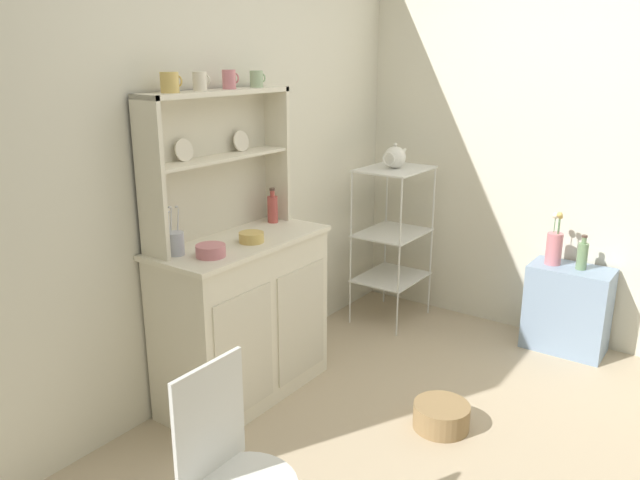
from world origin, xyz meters
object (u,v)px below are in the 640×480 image
object	(u,v)px
wire_chair	(229,463)
jam_bottle	(273,208)
floor_basket	(441,416)
bowl_mixing_large	(211,251)
utensil_jar	(176,243)
cup_gold_0	(170,82)
porcelain_teapot	(395,157)
hutch_cabinet	(244,317)
hutch_shelf_unit	(214,153)
bakers_rack	(393,226)
oil_bottle	(582,255)
side_shelf_blue	(567,309)
flower_vase	(554,246)

from	to	relation	value
wire_chair	jam_bottle	distance (m)	1.73
wire_chair	floor_basket	bearing A→B (deg)	-36.81
bowl_mixing_large	utensil_jar	size ratio (longest dim) A/B	0.60
cup_gold_0	porcelain_teapot	world-z (taller)	cup_gold_0
hutch_cabinet	wire_chair	xyz separation A→B (m)	(-1.02, -0.86, 0.06)
hutch_shelf_unit	bakers_rack	distance (m)	1.53
floor_basket	porcelain_teapot	size ratio (longest dim) A/B	1.19
wire_chair	oil_bottle	size ratio (longest dim) A/B	3.98
hutch_cabinet	porcelain_teapot	world-z (taller)	porcelain_teapot
hutch_cabinet	cup_gold_0	world-z (taller)	cup_gold_0
cup_gold_0	oil_bottle	distance (m)	2.57
side_shelf_blue	utensil_jar	bearing A→B (deg)	145.12
bowl_mixing_large	porcelain_teapot	size ratio (longest dim) A/B	0.60
porcelain_teapot	oil_bottle	bearing A→B (deg)	-79.88
utensil_jar	hutch_cabinet	bearing A→B (deg)	-12.24
hutch_shelf_unit	wire_chair	size ratio (longest dim) A/B	1.08
flower_vase	oil_bottle	size ratio (longest dim) A/B	1.58
jam_bottle	floor_basket	bearing A→B (deg)	-92.29
jam_bottle	porcelain_teapot	distance (m)	1.03
bakers_rack	utensil_jar	size ratio (longest dim) A/B	4.59
hutch_shelf_unit	flower_vase	xyz separation A→B (m)	(1.57, -1.31, -0.65)
hutch_cabinet	bakers_rack	bearing A→B (deg)	-5.59
hutch_shelf_unit	floor_basket	xyz separation A→B (m)	(0.32, -1.18, -1.25)
floor_basket	flower_vase	size ratio (longest dim) A/B	0.83
hutch_cabinet	bowl_mixing_large	distance (m)	0.54
floor_basket	jam_bottle	distance (m)	1.42
jam_bottle	utensil_jar	xyz separation A→B (m)	(-0.72, -0.01, -0.02)
utensil_jar	wire_chair	bearing A→B (deg)	-124.93
hutch_cabinet	flower_vase	size ratio (longest dim) A/B	2.92
hutch_shelf_unit	cup_gold_0	size ratio (longest dim) A/B	9.34
floor_basket	cup_gold_0	distance (m)	2.06
jam_bottle	side_shelf_blue	bearing A→B (deg)	-48.28
jam_bottle	oil_bottle	distance (m)	1.88
hutch_cabinet	hutch_shelf_unit	xyz separation A→B (m)	(0.00, 0.16, 0.86)
cup_gold_0	hutch_shelf_unit	bearing A→B (deg)	8.05
utensil_jar	flower_vase	bearing A→B (deg)	-32.42
flower_vase	wire_chair	bearing A→B (deg)	173.63
hutch_shelf_unit	wire_chair	bearing A→B (deg)	-134.83
bowl_mixing_large	oil_bottle	distance (m)	2.25
side_shelf_blue	wire_chair	distance (m)	2.63
hutch_shelf_unit	porcelain_teapot	distance (m)	1.40
side_shelf_blue	hutch_shelf_unit	bearing A→B (deg)	137.63
cup_gold_0	oil_bottle	world-z (taller)	cup_gold_0
hutch_cabinet	bowl_mixing_large	size ratio (longest dim) A/B	7.01
bowl_mixing_large	oil_bottle	size ratio (longest dim) A/B	0.66
floor_basket	bowl_mixing_large	size ratio (longest dim) A/B	1.99
bakers_rack	wire_chair	bearing A→B (deg)	-163.01
bakers_rack	jam_bottle	world-z (taller)	jam_bottle
hutch_cabinet	utensil_jar	world-z (taller)	utensil_jar
side_shelf_blue	wire_chair	xyz separation A→B (m)	(-2.58, 0.41, 0.25)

